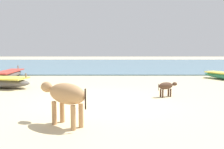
{
  "coord_description": "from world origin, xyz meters",
  "views": [
    {
      "loc": [
        0.28,
        -8.52,
        1.87
      ],
      "look_at": [
        0.3,
        2.99,
        0.6
      ],
      "focal_mm": 39.96,
      "sensor_mm": 36.0,
      "label": 1
    }
  ],
  "objects": [
    {
      "name": "fishing_boat_2",
      "position": [
        -5.99,
        6.53,
        0.24
      ],
      "size": [
        1.02,
        3.63,
        0.63
      ],
      "rotation": [
        0.0,
        0.0,
        1.61
      ],
      "color": "#5B5651",
      "rests_on": "ground"
    },
    {
      "name": "calf_near_dark",
      "position": [
        2.33,
        0.73,
        0.4
      ],
      "size": [
        0.83,
        0.51,
        0.56
      ],
      "rotation": [
        0.0,
        0.0,
        0.43
      ],
      "color": "#4C3323",
      "rests_on": "ground"
    },
    {
      "name": "cow_adult_tan",
      "position": [
        -0.83,
        -2.72,
        0.74
      ],
      "size": [
        1.4,
        1.2,
        1.03
      ],
      "rotation": [
        0.0,
        0.0,
        2.48
      ],
      "color": "tan",
      "rests_on": "ground"
    },
    {
      "name": "ground",
      "position": [
        0.0,
        0.0,
        0.0
      ],
      "size": [
        80.0,
        80.0,
        0.0
      ],
      "primitive_type": "plane",
      "color": "beige"
    },
    {
      "name": "sea_water",
      "position": [
        0.0,
        17.67,
        0.04
      ],
      "size": [
        60.0,
        20.0,
        0.08
      ],
      "primitive_type": "cube",
      "color": "slate",
      "rests_on": "ground"
    }
  ]
}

